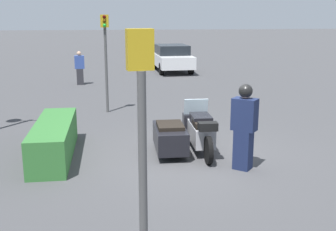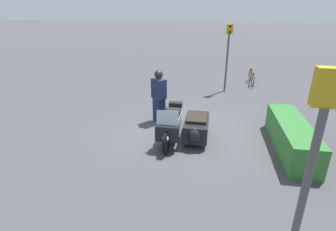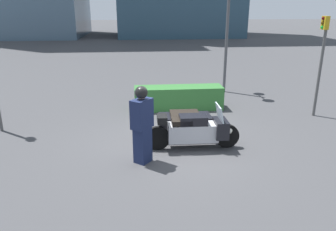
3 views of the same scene
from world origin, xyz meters
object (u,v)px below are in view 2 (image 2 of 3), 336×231
at_px(officer_rider, 159,95).
at_px(traffic_light_far, 228,48).
at_px(traffic_light_near, 310,164).
at_px(hedge_bush_curbside, 291,136).
at_px(police_motorcycle, 185,126).
at_px(bicycle_parked, 251,77).

distance_m(officer_rider, traffic_light_far, 4.82).
relative_size(officer_rider, traffic_light_near, 0.57).
distance_m(traffic_light_near, traffic_light_far, 9.75).
height_order(hedge_bush_curbside, traffic_light_far, traffic_light_far).
bearing_deg(traffic_light_near, police_motorcycle, 25.17).
relative_size(hedge_bush_curbside, traffic_light_far, 1.00).
xyz_separation_m(hedge_bush_curbside, traffic_light_far, (-5.39, -1.62, 1.64)).
height_order(traffic_light_near, bicycle_parked, traffic_light_near).
distance_m(officer_rider, bicycle_parked, 6.86).
height_order(hedge_bush_curbside, bicycle_parked, hedge_bush_curbside).
height_order(police_motorcycle, traffic_light_far, traffic_light_far).
bearing_deg(traffic_light_far, officer_rider, -38.31).
bearing_deg(bicycle_parked, police_motorcycle, -22.16).
xyz_separation_m(traffic_light_near, traffic_light_far, (-9.74, -0.43, -0.07)).
height_order(police_motorcycle, bicycle_parked, police_motorcycle).
xyz_separation_m(police_motorcycle, bicycle_parked, (-6.97, 2.80, -0.11)).
xyz_separation_m(officer_rider, bicycle_parked, (-5.65, 3.84, -0.61)).
xyz_separation_m(traffic_light_far, bicycle_parked, (-1.62, 1.42, -1.69)).
bearing_deg(bicycle_parked, hedge_bush_curbside, 1.36).
bearing_deg(bicycle_parked, officer_rider, -34.47).
bearing_deg(officer_rider, bicycle_parked, 5.80).
height_order(officer_rider, traffic_light_far, traffic_light_far).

